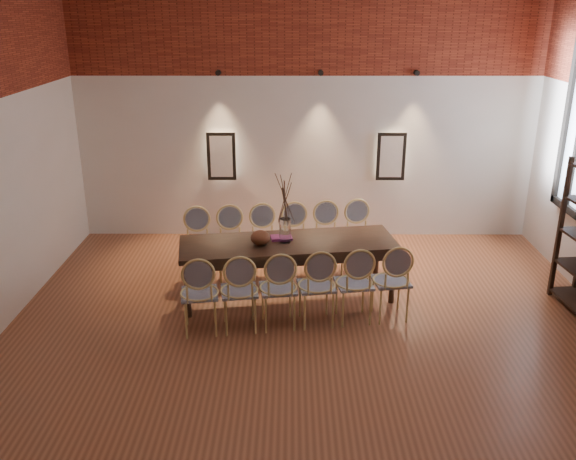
{
  "coord_description": "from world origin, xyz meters",
  "views": [
    {
      "loc": [
        -0.23,
        -5.71,
        3.47
      ],
      "look_at": [
        -0.26,
        0.85,
        1.05
      ],
      "focal_mm": 38.0,
      "sensor_mm": 36.0,
      "label": 1
    }
  ],
  "objects_px": {
    "book": "(281,238)",
    "chair_near_d": "(316,286)",
    "chair_near_b": "(239,291)",
    "chair_far_f": "(360,238)",
    "chair_near_a": "(200,293)",
    "chair_near_e": "(354,283)",
    "chair_near_f": "(391,281)",
    "chair_far_e": "(328,239)",
    "vase": "(285,230)",
    "bowl": "(260,238)",
    "chair_far_a": "(198,247)",
    "chair_far_d": "(297,241)",
    "dining_table": "(288,270)",
    "chair_far_c": "(264,243)",
    "chair_near_c": "(278,288)",
    "chair_far_b": "(231,245)"
  },
  "relations": [
    {
      "from": "chair_far_a",
      "to": "chair_near_c",
      "type": "bearing_deg",
      "value": 122.02
    },
    {
      "from": "chair_near_a",
      "to": "vase",
      "type": "relative_size",
      "value": 3.13
    },
    {
      "from": "chair_near_a",
      "to": "chair_near_e",
      "type": "xyz_separation_m",
      "value": [
        1.74,
        0.27,
        0.0
      ]
    },
    {
      "from": "chair_far_a",
      "to": "chair_far_e",
      "type": "distance_m",
      "value": 1.76
    },
    {
      "from": "chair_near_e",
      "to": "book",
      "type": "bearing_deg",
      "value": 131.95
    },
    {
      "from": "chair_near_b",
      "to": "chair_far_d",
      "type": "height_order",
      "value": "same"
    },
    {
      "from": "chair_near_a",
      "to": "chair_near_f",
      "type": "relative_size",
      "value": 1.0
    },
    {
      "from": "chair_far_c",
      "to": "vase",
      "type": "bearing_deg",
      "value": 104.33
    },
    {
      "from": "chair_far_e",
      "to": "chair_far_f",
      "type": "xyz_separation_m",
      "value": [
        0.44,
        0.07,
        0.0
      ]
    },
    {
      "from": "chair_near_d",
      "to": "book",
      "type": "bearing_deg",
      "value": 109.63
    },
    {
      "from": "chair_far_d",
      "to": "book",
      "type": "bearing_deg",
      "value": 64.1
    },
    {
      "from": "chair_far_b",
      "to": "bowl",
      "type": "height_order",
      "value": "chair_far_b"
    },
    {
      "from": "chair_near_b",
      "to": "dining_table",
      "type": "bearing_deg",
      "value": 46.83
    },
    {
      "from": "dining_table",
      "to": "chair_near_c",
      "type": "relative_size",
      "value": 2.82
    },
    {
      "from": "chair_near_e",
      "to": "dining_table",
      "type": "bearing_deg",
      "value": 133.17
    },
    {
      "from": "chair_far_e",
      "to": "dining_table",
      "type": "bearing_deg",
      "value": 46.83
    },
    {
      "from": "chair_near_b",
      "to": "chair_near_f",
      "type": "xyz_separation_m",
      "value": [
        1.74,
        0.27,
        0.0
      ]
    },
    {
      "from": "chair_far_c",
      "to": "chair_near_e",
      "type": "bearing_deg",
      "value": 122.02
    },
    {
      "from": "chair_near_b",
      "to": "vase",
      "type": "distance_m",
      "value": 1.03
    },
    {
      "from": "dining_table",
      "to": "chair_near_f",
      "type": "bearing_deg",
      "value": -32.6
    },
    {
      "from": "chair_near_a",
      "to": "vase",
      "type": "xyz_separation_m",
      "value": [
        0.94,
        0.86,
        0.43
      ]
    },
    {
      "from": "bowl",
      "to": "chair_near_b",
      "type": "bearing_deg",
      "value": -106.81
    },
    {
      "from": "vase",
      "to": "bowl",
      "type": "relative_size",
      "value": 1.25
    },
    {
      "from": "chair_near_d",
      "to": "chair_far_f",
      "type": "xyz_separation_m",
      "value": [
        0.66,
        1.53,
        0.0
      ]
    },
    {
      "from": "chair_near_c",
      "to": "chair_far_c",
      "type": "distance_m",
      "value": 1.41
    },
    {
      "from": "dining_table",
      "to": "chair_far_b",
      "type": "bearing_deg",
      "value": 133.17
    },
    {
      "from": "chair_near_e",
      "to": "chair_far_a",
      "type": "distance_m",
      "value": 2.26
    },
    {
      "from": "bowl",
      "to": "book",
      "type": "bearing_deg",
      "value": 38.44
    },
    {
      "from": "chair_near_b",
      "to": "chair_far_f",
      "type": "relative_size",
      "value": 1.0
    },
    {
      "from": "chair_near_e",
      "to": "chair_far_f",
      "type": "height_order",
      "value": "same"
    },
    {
      "from": "chair_near_a",
      "to": "bowl",
      "type": "distance_m",
      "value": 1.07
    },
    {
      "from": "chair_far_f",
      "to": "book",
      "type": "bearing_deg",
      "value": 27.0
    },
    {
      "from": "chair_near_d",
      "to": "chair_far_c",
      "type": "distance_m",
      "value": 1.48
    },
    {
      "from": "chair_near_a",
      "to": "chair_near_e",
      "type": "distance_m",
      "value": 1.76
    },
    {
      "from": "chair_near_c",
      "to": "chair_far_f",
      "type": "height_order",
      "value": "same"
    },
    {
      "from": "chair_near_d",
      "to": "chair_far_e",
      "type": "distance_m",
      "value": 1.48
    },
    {
      "from": "chair_far_e",
      "to": "vase",
      "type": "relative_size",
      "value": 3.13
    },
    {
      "from": "chair_far_e",
      "to": "book",
      "type": "bearing_deg",
      "value": 39.25
    },
    {
      "from": "chair_near_e",
      "to": "chair_far_c",
      "type": "distance_m",
      "value": 1.66
    },
    {
      "from": "book",
      "to": "chair_near_d",
      "type": "bearing_deg",
      "value": -61.56
    },
    {
      "from": "chair_near_d",
      "to": "chair_near_a",
      "type": "bearing_deg",
      "value": 180.0
    },
    {
      "from": "chair_near_a",
      "to": "chair_far_f",
      "type": "relative_size",
      "value": 1.0
    },
    {
      "from": "dining_table",
      "to": "chair_near_a",
      "type": "height_order",
      "value": "chair_near_a"
    },
    {
      "from": "dining_table",
      "to": "chair_near_f",
      "type": "height_order",
      "value": "chair_near_f"
    },
    {
      "from": "dining_table",
      "to": "chair_far_b",
      "type": "xyz_separation_m",
      "value": [
        -0.76,
        0.6,
        0.09
      ]
    },
    {
      "from": "chair_near_d",
      "to": "bowl",
      "type": "bearing_deg",
      "value": 130.91
    },
    {
      "from": "chair_near_c",
      "to": "bowl",
      "type": "bearing_deg",
      "value": 100.95
    },
    {
      "from": "chair_near_b",
      "to": "chair_far_f",
      "type": "height_order",
      "value": "same"
    },
    {
      "from": "chair_near_d",
      "to": "bowl",
      "type": "xyz_separation_m",
      "value": [
        -0.66,
        0.56,
        0.37
      ]
    },
    {
      "from": "chair_far_d",
      "to": "vase",
      "type": "xyz_separation_m",
      "value": [
        -0.15,
        -0.74,
        0.43
      ]
    }
  ]
}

